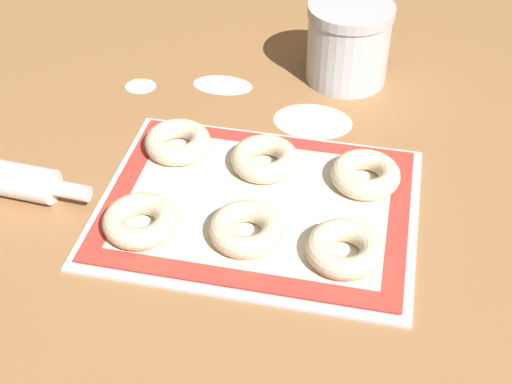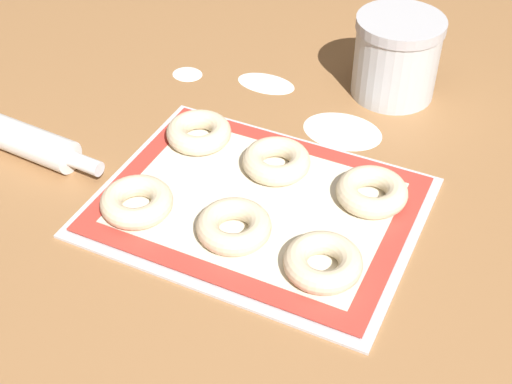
# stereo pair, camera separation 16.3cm
# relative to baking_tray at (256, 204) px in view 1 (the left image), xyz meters

# --- Properties ---
(ground_plane) EXTENTS (2.80, 2.80, 0.00)m
(ground_plane) POSITION_rel_baking_tray_xyz_m (0.00, -0.00, -0.00)
(ground_plane) COLOR olive
(baking_tray) EXTENTS (0.41, 0.32, 0.01)m
(baking_tray) POSITION_rel_baking_tray_xyz_m (0.00, 0.00, 0.00)
(baking_tray) COLOR silver
(baking_tray) RESTS_ON ground_plane
(baking_mat) EXTENTS (0.39, 0.29, 0.00)m
(baking_mat) POSITION_rel_baking_tray_xyz_m (0.00, -0.00, 0.01)
(baking_mat) COLOR red
(baking_mat) RESTS_ON baking_tray
(bagel_front_left) EXTENTS (0.09, 0.09, 0.03)m
(bagel_front_left) POSITION_rel_baking_tray_xyz_m (-0.13, -0.08, 0.02)
(bagel_front_left) COLOR beige
(bagel_front_left) RESTS_ON baking_mat
(bagel_front_center) EXTENTS (0.09, 0.09, 0.03)m
(bagel_front_center) POSITION_rel_baking_tray_xyz_m (0.01, -0.07, 0.02)
(bagel_front_center) COLOR beige
(bagel_front_center) RESTS_ON baking_mat
(bagel_front_right) EXTENTS (0.09, 0.09, 0.03)m
(bagel_front_right) POSITION_rel_baking_tray_xyz_m (0.12, -0.08, 0.02)
(bagel_front_right) COLOR beige
(bagel_front_right) RESTS_ON baking_mat
(bagel_back_left) EXTENTS (0.09, 0.09, 0.03)m
(bagel_back_left) POSITION_rel_baking_tray_xyz_m (-0.13, 0.08, 0.02)
(bagel_back_left) COLOR beige
(bagel_back_left) RESTS_ON baking_mat
(bagel_back_center) EXTENTS (0.09, 0.09, 0.03)m
(bagel_back_center) POSITION_rel_baking_tray_xyz_m (-0.00, 0.07, 0.02)
(bagel_back_center) COLOR beige
(bagel_back_center) RESTS_ON baking_mat
(bagel_back_right) EXTENTS (0.09, 0.09, 0.03)m
(bagel_back_right) POSITION_rel_baking_tray_xyz_m (0.13, 0.06, 0.02)
(bagel_back_right) COLOR beige
(bagel_back_right) RESTS_ON baking_mat
(flour_canister) EXTENTS (0.13, 0.13, 0.13)m
(flour_canister) POSITION_rel_baking_tray_xyz_m (0.08, 0.34, 0.06)
(flour_canister) COLOR silver
(flour_canister) RESTS_ON ground_plane
(flour_patch_near) EXTENTS (0.10, 0.06, 0.00)m
(flour_patch_near) POSITION_rel_baking_tray_xyz_m (-0.11, 0.27, -0.00)
(flour_patch_near) COLOR white
(flour_patch_near) RESTS_ON ground_plane
(flour_patch_far) EXTENTS (0.12, 0.09, 0.00)m
(flour_patch_far) POSITION_rel_baking_tray_xyz_m (0.04, 0.21, -0.00)
(flour_patch_far) COLOR white
(flour_patch_far) RESTS_ON ground_plane
(flour_patch_side) EXTENTS (0.05, 0.04, 0.00)m
(flour_patch_side) POSITION_rel_baking_tray_xyz_m (-0.24, 0.24, -0.00)
(flour_patch_side) COLOR white
(flour_patch_side) RESTS_ON ground_plane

